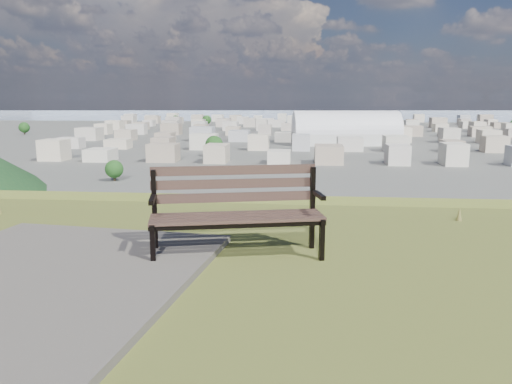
# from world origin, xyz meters

# --- Properties ---
(park_bench) EXTENTS (1.81, 0.93, 0.90)m
(park_bench) POSITION_xyz_m (-0.34, 1.49, 25.51)
(park_bench) COLOR #432F27
(park_bench) RESTS_ON hilltop_mesa
(gravel_patch) EXTENTS (3.10, 4.11, 0.08)m
(gravel_patch) POSITION_xyz_m (-2.02, 0.21, 25.03)
(gravel_patch) COLOR #5E5852
(gravel_patch) RESTS_ON hilltop_mesa
(grass_tufts) EXTENTS (12.49, 7.38, 0.28)m
(grass_tufts) POSITION_xyz_m (-0.13, -0.44, 25.11)
(grass_tufts) COLOR brown
(grass_tufts) RESTS_ON hilltop_mesa
(arena) EXTENTS (61.99, 32.46, 25.02)m
(arena) POSITION_xyz_m (24.07, 285.05, 5.90)
(arena) COLOR silver
(arena) RESTS_ON ground
(city_blocks) EXTENTS (395.00, 361.00, 7.00)m
(city_blocks) POSITION_xyz_m (0.00, 394.44, 3.50)
(city_blocks) COLOR beige
(city_blocks) RESTS_ON ground
(city_trees) EXTENTS (406.52, 387.20, 9.98)m
(city_trees) POSITION_xyz_m (-26.39, 319.00, 4.83)
(city_trees) COLOR #302518
(city_trees) RESTS_ON ground
(bay_water) EXTENTS (2400.00, 700.00, 0.12)m
(bay_water) POSITION_xyz_m (0.00, 900.00, 0.00)
(bay_water) COLOR #95AABD
(bay_water) RESTS_ON ground
(far_hills) EXTENTS (2050.00, 340.00, 60.00)m
(far_hills) POSITION_xyz_m (-60.92, 1402.93, 25.47)
(far_hills) COLOR #858FA5
(far_hills) RESTS_ON ground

